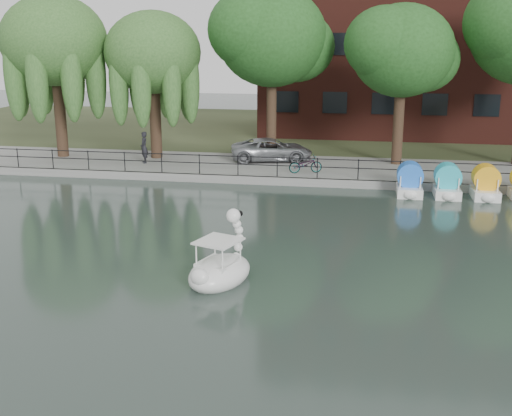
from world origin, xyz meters
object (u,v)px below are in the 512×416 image
(bicycle, at_px, (305,163))
(swan_boat, at_px, (220,267))
(minivan, at_px, (272,148))
(pedestrian, at_px, (144,145))

(bicycle, bearing_deg, swan_boat, 156.79)
(minivan, bearing_deg, pedestrian, 92.27)
(swan_boat, bearing_deg, bicycle, 104.70)
(pedestrian, bearing_deg, minivan, 70.40)
(pedestrian, bearing_deg, swan_boat, -7.30)
(minivan, distance_m, pedestrian, 7.05)
(minivan, xyz_separation_m, bicycle, (2.16, -2.86, -0.22))
(minivan, distance_m, swan_boat, 17.06)
(pedestrian, distance_m, swan_boat, 17.12)
(minivan, relative_size, bicycle, 3.01)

